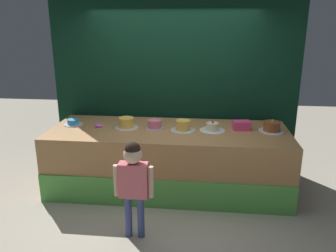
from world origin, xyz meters
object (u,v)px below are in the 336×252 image
object	(u,v)px
child_figure	(133,177)
cake_center_right	(183,126)
cake_right	(212,128)
cake_left	(126,123)
cake_far_left	(73,122)
cake_far_right	(272,127)
pink_box	(241,125)
cake_center_left	(155,124)
donut	(99,126)

from	to	relation	value
child_figure	cake_center_right	world-z (taller)	child_figure
cake_right	cake_left	bearing A→B (deg)	179.67
cake_far_left	cake_far_right	world-z (taller)	cake_far_right
pink_box	cake_left	distance (m)	1.61
cake_far_left	cake_left	world-z (taller)	cake_left
child_figure	cake_right	world-z (taller)	child_figure
child_figure	cake_center_left	bearing A→B (deg)	87.99
child_figure	cake_far_left	world-z (taller)	child_figure
pink_box	cake_far_right	distance (m)	0.40
cake_right	cake_center_left	bearing A→B (deg)	178.64
cake_center_left	cake_center_right	size ratio (longest dim) A/B	0.76
cake_right	child_figure	bearing A→B (deg)	-124.16
cake_far_left	cake_right	xyz separation A→B (m)	(2.01, -0.07, 0.01)
cake_center_left	cake_left	bearing A→B (deg)	-178.28
pink_box	donut	size ratio (longest dim) A/B	2.14
pink_box	cake_left	size ratio (longest dim) A/B	0.71
child_figure	cake_center_right	bearing A→B (deg)	69.91
pink_box	donut	distance (m)	2.01
donut	pink_box	bearing A→B (deg)	2.68
donut	cake_far_left	distance (m)	0.41
cake_left	cake_center_right	size ratio (longest dim) A/B	0.97
cake_left	cake_far_right	bearing A→B (deg)	1.42
pink_box	cake_center_left	xyz separation A→B (m)	(-1.21, -0.08, -0.00)
pink_box	cake_center_left	distance (m)	1.21
cake_center_right	donut	bearing A→B (deg)	178.28
pink_box	cake_center_left	size ratio (longest dim) A/B	0.91
donut	cake_right	distance (m)	1.61
cake_left	child_figure	bearing A→B (deg)	-74.13
cake_far_left	cake_center_left	world-z (taller)	cake_center_left
cake_right	cake_far_left	bearing A→B (deg)	177.99
cake_far_left	cake_right	distance (m)	2.01
cake_left	pink_box	bearing A→B (deg)	3.34
child_figure	pink_box	size ratio (longest dim) A/B	4.75
donut	cake_right	world-z (taller)	cake_right
child_figure	cake_center_left	world-z (taller)	child_figure
pink_box	donut	xyz separation A→B (m)	(-2.01, -0.09, -0.04)
cake_center_right	cake_right	size ratio (longest dim) A/B	0.99
cake_left	cake_far_left	bearing A→B (deg)	175.48
cake_left	cake_center_right	xyz separation A→B (m)	(0.80, -0.04, -0.00)
donut	cake_far_right	world-z (taller)	cake_far_right
cake_center_left	pink_box	bearing A→B (deg)	3.88
child_figure	cake_center_left	distance (m)	1.29
cake_left	cake_far_right	xyz separation A→B (m)	(2.01, 0.05, -0.00)
cake_far_right	cake_center_right	bearing A→B (deg)	-175.91
cake_far_left	cake_center_right	bearing A→B (deg)	-3.56
cake_far_left	cake_center_right	world-z (taller)	cake_center_right
cake_far_right	cake_right	bearing A→B (deg)	-175.97
cake_center_left	child_figure	bearing A→B (deg)	-92.01
donut	cake_right	xyz separation A→B (m)	(1.61, -0.01, 0.03)
cake_left	cake_right	world-z (taller)	cake_left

